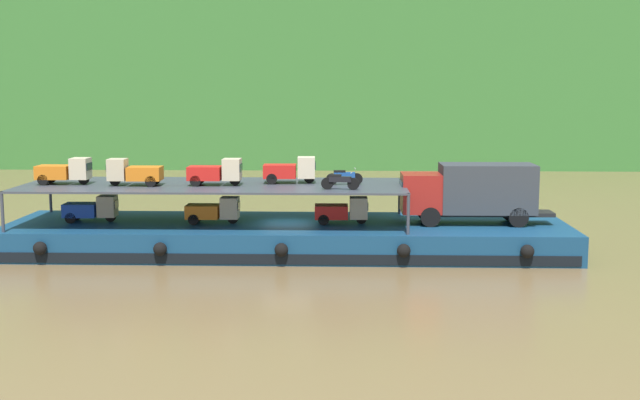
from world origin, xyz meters
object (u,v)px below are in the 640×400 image
(mini_truck_lower_aft, at_px, (214,210))
(mini_truck_upper_fore, at_px, (216,172))
(covered_lorry, at_px, (472,191))
(motorcycle_upper_port, at_px, (340,181))
(cargo_barge, at_px, (287,237))
(motorcycle_upper_centre, at_px, (344,177))
(mini_truck_upper_mid, at_px, (134,172))
(mini_truck_lower_stern, at_px, (92,209))
(mini_truck_lower_mid, at_px, (342,210))
(mini_truck_upper_bow, at_px, (290,170))
(mini_truck_upper_stern, at_px, (65,171))

(mini_truck_lower_aft, bearing_deg, mini_truck_upper_fore, -13.65)
(mini_truck_lower_aft, bearing_deg, covered_lorry, 1.67)
(motorcycle_upper_port, bearing_deg, covered_lorry, 16.36)
(cargo_barge, bearing_deg, motorcycle_upper_port, -35.52)
(covered_lorry, relative_size, mini_truck_upper_fore, 2.86)
(mini_truck_lower_aft, bearing_deg, motorcycle_upper_centre, 3.29)
(mini_truck_lower_aft, xyz_separation_m, mini_truck_upper_mid, (-4.03, -0.29, 2.00))
(mini_truck_lower_stern, relative_size, motorcycle_upper_centre, 1.46)
(mini_truck_upper_mid, bearing_deg, cargo_barge, 4.80)
(mini_truck_lower_stern, distance_m, mini_truck_lower_mid, 13.15)
(cargo_barge, xyz_separation_m, mini_truck_lower_mid, (2.88, -0.21, 1.44))
(mini_truck_lower_mid, xyz_separation_m, mini_truck_upper_bow, (-2.74, 0.88, 2.00))
(mini_truck_lower_aft, bearing_deg, motorcycle_upper_port, -13.80)
(mini_truck_lower_stern, height_order, motorcycle_upper_port, motorcycle_upper_port)
(cargo_barge, height_order, covered_lorry, covered_lorry)
(cargo_barge, relative_size, covered_lorry, 3.69)
(mini_truck_lower_stern, bearing_deg, cargo_barge, 0.20)
(mini_truck_lower_stern, height_order, mini_truck_upper_stern, mini_truck_upper_stern)
(mini_truck_upper_stern, height_order, motorcycle_upper_port, mini_truck_upper_stern)
(mini_truck_upper_mid, bearing_deg, mini_truck_lower_mid, 2.38)
(mini_truck_lower_mid, relative_size, motorcycle_upper_port, 1.45)
(mini_truck_lower_aft, bearing_deg, cargo_barge, 5.48)
(mini_truck_lower_mid, xyz_separation_m, mini_truck_upper_fore, (-6.51, -0.19, 2.00))
(motorcycle_upper_port, height_order, motorcycle_upper_centre, same)
(covered_lorry, height_order, mini_truck_lower_aft, covered_lorry)
(cargo_barge, bearing_deg, mini_truck_upper_stern, -179.01)
(mini_truck_upper_stern, bearing_deg, mini_truck_upper_bow, 4.26)
(covered_lorry, bearing_deg, mini_truck_lower_mid, -177.97)
(mini_truck_upper_stern, distance_m, mini_truck_upper_bow, 11.73)
(mini_truck_upper_fore, xyz_separation_m, motorcycle_upper_centre, (6.59, 0.42, -0.26))
(mini_truck_upper_fore, bearing_deg, mini_truck_lower_stern, 176.87)
(mini_truck_lower_aft, relative_size, mini_truck_upper_bow, 0.99)
(cargo_barge, height_order, mini_truck_upper_stern, mini_truck_upper_stern)
(mini_truck_lower_aft, relative_size, motorcycle_upper_centre, 1.44)
(mini_truck_lower_mid, distance_m, mini_truck_upper_bow, 3.50)
(motorcycle_upper_centre, bearing_deg, mini_truck_upper_fore, -176.32)
(covered_lorry, relative_size, mini_truck_lower_mid, 2.86)
(cargo_barge, height_order, mini_truck_upper_mid, mini_truck_upper_mid)
(motorcycle_upper_centre, bearing_deg, motorcycle_upper_port, -95.65)
(mini_truck_lower_stern, xyz_separation_m, mini_truck_upper_stern, (-1.28, -0.16, 2.00))
(motorcycle_upper_centre, bearing_deg, mini_truck_lower_mid, -108.25)
(mini_truck_lower_aft, xyz_separation_m, mini_truck_upper_fore, (0.15, -0.04, 2.00))
(mini_truck_upper_stern, xyz_separation_m, mini_truck_upper_mid, (3.75, -0.46, 0.00))
(mini_truck_lower_stern, bearing_deg, mini_truck_upper_fore, -3.13)
(mini_truck_upper_mid, relative_size, motorcycle_upper_port, 1.45)
(cargo_barge, xyz_separation_m, mini_truck_upper_bow, (0.14, 0.67, 3.44))
(cargo_barge, xyz_separation_m, mini_truck_lower_aft, (-3.78, -0.36, 1.44))
(mini_truck_upper_mid, bearing_deg, motorcycle_upper_centre, 3.62)
(covered_lorry, distance_m, mini_truck_lower_aft, 13.37)
(mini_truck_lower_mid, bearing_deg, covered_lorry, 2.03)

